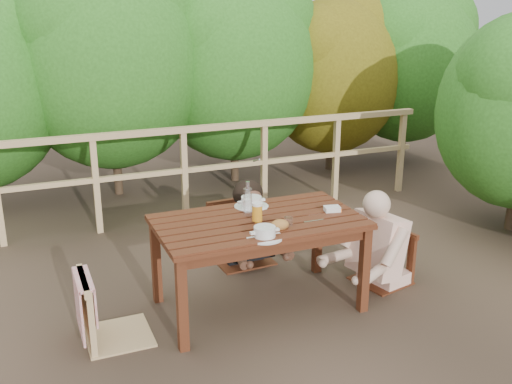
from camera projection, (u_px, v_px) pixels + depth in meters
name	position (u px, v px, depth m)	size (l,w,h in m)	color
ground	(258.00, 305.00, 4.51)	(60.00, 60.00, 0.00)	#49382A
table	(259.00, 264.00, 4.40)	(1.50, 0.84, 0.69)	#421E0F
chair_left	(114.00, 276.00, 3.95)	(0.46, 0.46, 0.93)	tan
chair_far	(241.00, 209.00, 5.15)	(0.49, 0.49, 0.98)	#421E0F
chair_right	(384.00, 236.00, 4.77)	(0.41, 0.41, 0.82)	#421E0F
woman	(241.00, 196.00, 5.13)	(0.49, 0.60, 1.21)	black
diner_right	(389.00, 205.00, 4.70)	(0.54, 0.66, 1.34)	beige
railing	(185.00, 175.00, 6.11)	(5.60, 0.10, 1.01)	tan
hedge_row	(185.00, 30.00, 6.88)	(6.60, 1.60, 3.80)	#265E1A
soup_near	(265.00, 232.00, 3.97)	(0.25, 0.25, 0.08)	white
soup_far	(251.00, 202.00, 4.55)	(0.27, 0.27, 0.09)	white
bread_roll	(280.00, 225.00, 4.11)	(0.13, 0.10, 0.08)	#A46F27
beer_glass	(257.00, 213.00, 4.24)	(0.08, 0.08, 0.15)	gold
bottle	(248.00, 199.00, 4.34)	(0.07, 0.07, 0.27)	white
tumbler	(288.00, 222.00, 4.16)	(0.07, 0.07, 0.08)	white
butter_tub	(332.00, 210.00, 4.45)	(0.12, 0.09, 0.05)	white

